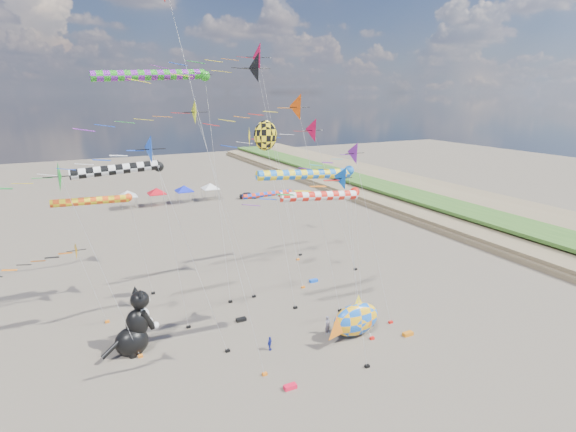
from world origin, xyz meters
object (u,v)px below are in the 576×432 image
Objects in this scene: cat_inflatable at (134,322)px; child_blue at (270,343)px; fish_inflatable at (355,319)px; parked_car at (249,195)px; person_adult at (328,325)px; child_green at (344,330)px.

child_blue is at bearing -43.62° from cat_inflatable.
cat_inflatable is at bearing 116.55° from child_blue.
cat_inflatable is at bearing 160.98° from fish_inflatable.
fish_inflatable is 7.45m from child_blue.
child_blue is at bearing 169.64° from fish_inflatable.
parked_car is at bearing 78.14° from fish_inflatable.
fish_inflatable is at bearing -177.56° from parked_car.
person_adult reaches higher than child_green.
child_blue is (-7.26, 1.33, -1.02)m from fish_inflatable.
fish_inflatable is at bearing -37.60° from cat_inflatable.
child_green is (-0.72, 0.60, -1.08)m from fish_inflatable.
parked_car is (18.16, 50.58, 0.03)m from child_blue.
child_blue is at bearing 174.55° from parked_car.
cat_inflatable is at bearing -176.62° from child_green.
parked_car is (10.90, 51.91, -0.99)m from fish_inflatable.
person_adult is 1.56× the size of child_green.
child_green is 52.61m from parked_car.
person_adult is at bearing 141.67° from fish_inflatable.
person_adult is at bearing -179.84° from parked_car.
cat_inflatable reaches higher than person_adult.
person_adult is 52.05m from parked_car.
fish_inflatable reaches higher than child_green.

